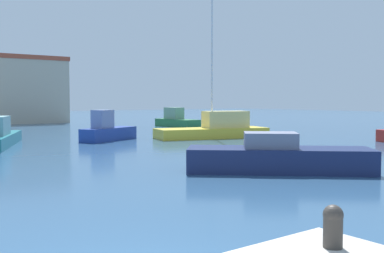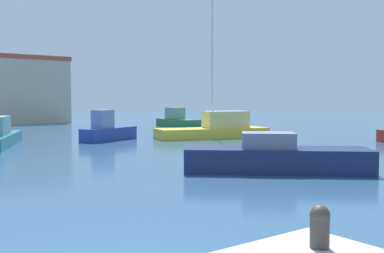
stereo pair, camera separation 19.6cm
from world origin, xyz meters
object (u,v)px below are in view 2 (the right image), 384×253
object	(u,v)px
mooring_bollard	(320,225)
sailboat_yellow_outer_mooring	(216,128)
motorboat_green_near_pier	(177,120)
motorboat_navy_distant_east	(276,158)
motorboat_blue_far_right	(108,131)

from	to	relation	value
mooring_bollard	sailboat_yellow_outer_mooring	bearing A→B (deg)	52.99
sailboat_yellow_outer_mooring	motorboat_green_near_pier	bearing A→B (deg)	66.75
motorboat_green_near_pier	motorboat_navy_distant_east	bearing A→B (deg)	-117.48
sailboat_yellow_outer_mooring	motorboat_blue_far_right	bearing A→B (deg)	160.22
motorboat_navy_distant_east	mooring_bollard	bearing A→B (deg)	-134.53
mooring_bollard	motorboat_blue_far_right	distance (m)	26.04
motorboat_blue_far_right	motorboat_green_near_pier	bearing A→B (deg)	38.55
motorboat_blue_far_right	motorboat_navy_distant_east	size ratio (longest dim) A/B	0.71
motorboat_blue_far_right	motorboat_green_near_pier	world-z (taller)	motorboat_blue_far_right
mooring_bollard	motorboat_green_near_pier	bearing A→B (deg)	57.59
motorboat_blue_far_right	motorboat_navy_distant_east	world-z (taller)	motorboat_blue_far_right
mooring_bollard	motorboat_navy_distant_east	distance (m)	11.94
motorboat_green_near_pier	mooring_bollard	bearing A→B (deg)	-122.41
motorboat_blue_far_right	motorboat_navy_distant_east	bearing A→B (deg)	-93.13
mooring_bollard	sailboat_yellow_outer_mooring	distance (m)	27.26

